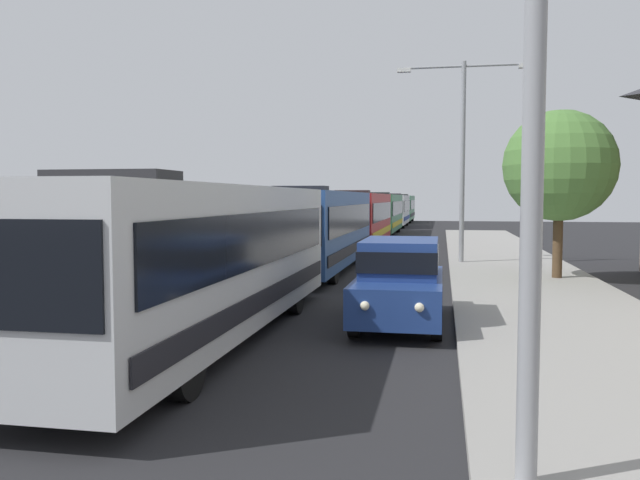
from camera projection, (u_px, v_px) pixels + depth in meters
bus_lead at (203, 256)px, 12.57m from camera, size 2.58×11.67×3.21m
bus_second_in_line at (320, 227)px, 24.60m from camera, size 2.58×11.65×3.21m
bus_middle at (361, 217)px, 36.80m from camera, size 2.58×11.61×3.21m
bus_fourth_in_line at (381, 212)px, 49.25m from camera, size 2.58×11.64×3.21m
bus_rear at (394, 209)px, 61.85m from camera, size 2.58×10.57×3.21m
bus_tail_end at (402, 208)px, 73.81m from camera, size 2.58×10.86×3.21m
white_suv at (400, 279)px, 14.20m from camera, size 1.86×4.61×1.90m
box_truck_oncoming at (377, 207)px, 78.77m from camera, size 2.35×7.16×3.15m
streetlamp_mid at (463, 141)px, 26.44m from camera, size 5.43×0.28×8.25m
roadside_tree at (560, 166)px, 21.24m from camera, size 3.69×3.69×5.58m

